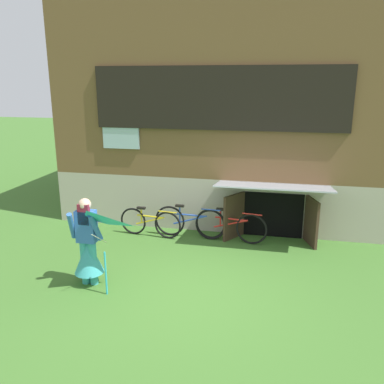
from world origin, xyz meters
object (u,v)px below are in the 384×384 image
at_px(kite, 88,232).
at_px(bicycle_yellow, 150,222).
at_px(bicycle_red, 230,226).
at_px(bicycle_blue, 190,222).
at_px(person, 88,249).

bearing_deg(kite, bicycle_yellow, 88.69).
height_order(bicycle_red, bicycle_yellow, bicycle_red).
distance_m(kite, bicycle_blue, 3.32).
height_order(kite, bicycle_red, kite).
bearing_deg(bicycle_blue, bicycle_red, 1.33).
xyz_separation_m(kite, bicycle_blue, (0.99, 3.05, -0.83)).
bearing_deg(bicycle_yellow, bicycle_blue, 14.04).
relative_size(person, bicycle_yellow, 1.05).
xyz_separation_m(person, bicycle_red, (2.23, 2.50, -0.30)).
distance_m(bicycle_blue, bicycle_yellow, 0.93).
bearing_deg(bicycle_red, bicycle_yellow, -168.81).
relative_size(bicycle_red, bicycle_yellow, 1.09).
bearing_deg(bicycle_red, kite, -114.14).
distance_m(kite, bicycle_yellow, 3.06).
bearing_deg(bicycle_yellow, bicycle_red, 9.05).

